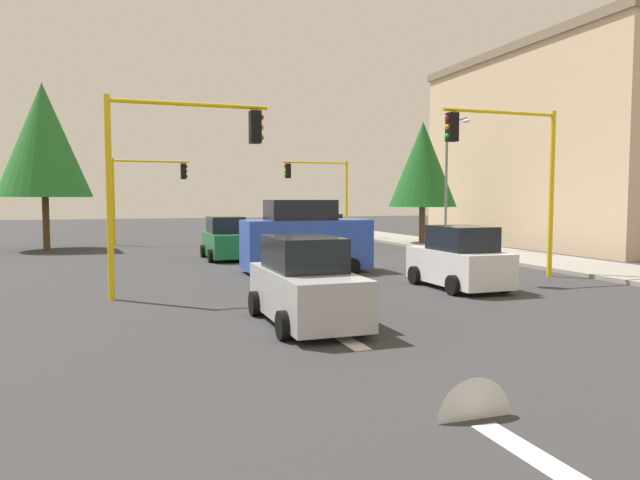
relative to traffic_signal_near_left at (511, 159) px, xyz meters
name	(u,v)px	position (x,y,z in m)	size (l,w,h in m)	color
ground_plane	(303,266)	(-6.00, -5.74, -4.19)	(120.00, 120.00, 0.00)	#353538
sidewalk_kerb	(456,248)	(-11.00, 4.76, -4.11)	(80.00, 4.00, 0.15)	gray
lane_arrow_near	(330,329)	(5.51, -8.74, -4.18)	(2.40, 1.10, 1.10)	silver
lane_arrow_mid	(499,434)	(11.51, -8.74, -4.18)	(2.40, 1.10, 1.10)	silver
apartment_block	(568,149)	(-11.55, 12.76, 1.61)	(17.86, 9.30, 11.57)	beige
traffic_signal_near_left	(511,159)	(0.00, 0.00, 0.00)	(0.36, 4.59, 5.94)	yellow
traffic_signal_far_right	(146,184)	(-20.00, -11.36, -0.48)	(0.36, 4.59, 5.21)	yellow
traffic_signal_far_left	(321,184)	(-20.00, -0.10, -0.40)	(0.36, 4.59, 5.33)	yellow
traffic_signal_near_right	(175,157)	(0.00, -11.44, -0.17)	(0.36, 4.59, 5.68)	yellow
street_lamp_curbside	(450,169)	(-9.61, 3.46, 0.16)	(2.15, 0.28, 7.00)	slate
tree_opposite_side	(43,140)	(-18.00, -16.74, 1.78)	(4.94, 4.94, 9.07)	brown
tree_roadside_mid	(423,165)	(-14.00, 4.26, 0.63)	(4.03, 4.03, 7.35)	brown
delivery_van_blue	(305,239)	(-4.00, -6.27, -2.91)	(2.22, 4.80, 2.77)	blue
car_orange	(322,233)	(-13.31, -2.37, -3.29)	(4.18, 2.06, 1.98)	orange
car_green	(226,240)	(-9.87, -8.27, -3.29)	(3.94, 2.03, 1.98)	#1E7238
car_silver	(305,284)	(4.76, -9.04, -3.29)	(4.17, 1.99, 1.98)	#B2B5BA
car_white	(459,260)	(1.37, -2.90, -3.29)	(3.80, 2.01, 1.98)	white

